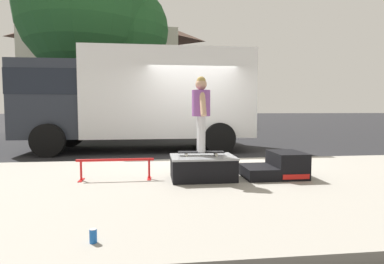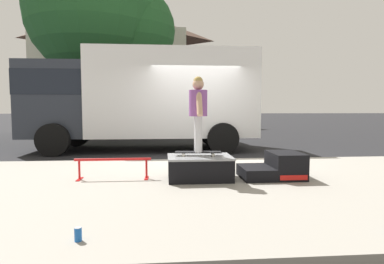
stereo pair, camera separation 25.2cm
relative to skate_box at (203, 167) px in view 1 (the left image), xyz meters
name	(u,v)px [view 1 (the left image)]	position (x,y,z in m)	size (l,w,h in m)	color
ground_plane	(199,160)	(0.31, 2.63, -0.33)	(140.00, 140.00, 0.00)	black
sidewalk_slab	(225,187)	(0.31, -0.37, -0.27)	(50.00, 5.00, 0.12)	gray
skate_box	(203,167)	(0.00, 0.00, 0.00)	(1.07, 0.76, 0.39)	black
kicker_ramp	(278,167)	(1.32, 0.00, -0.03)	(1.04, 0.75, 0.44)	black
grind_rail	(115,164)	(-1.45, 0.14, 0.05)	(1.27, 0.28, 0.36)	red
skateboard	(201,152)	(-0.02, 0.04, 0.24)	(0.79, 0.26, 0.07)	black
skater_kid	(201,108)	(-0.02, 0.04, 0.99)	(0.31, 0.65, 1.26)	silver
soda_can_b	(93,236)	(-1.36, -2.40, -0.15)	(0.07, 0.07, 0.13)	#1959B2
box_truck	(137,96)	(-1.31, 4.83, 1.37)	(6.91, 2.63, 3.05)	white
street_tree_main	(95,15)	(-3.28, 9.36, 5.02)	(6.47, 5.88, 8.46)	brown
house_behind	(108,65)	(-3.82, 17.23, 3.91)	(9.54, 8.23, 8.40)	beige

